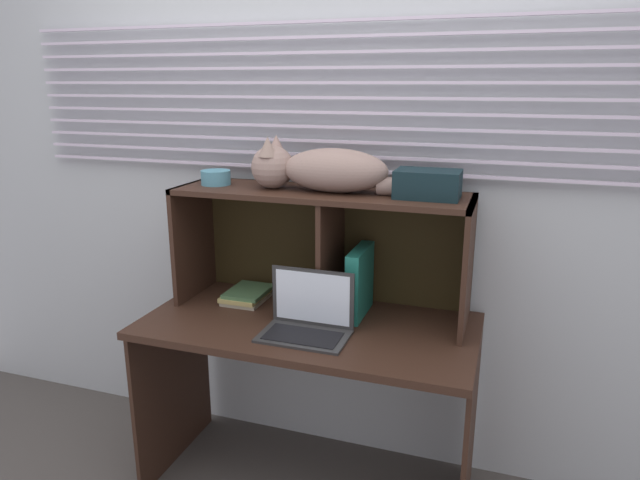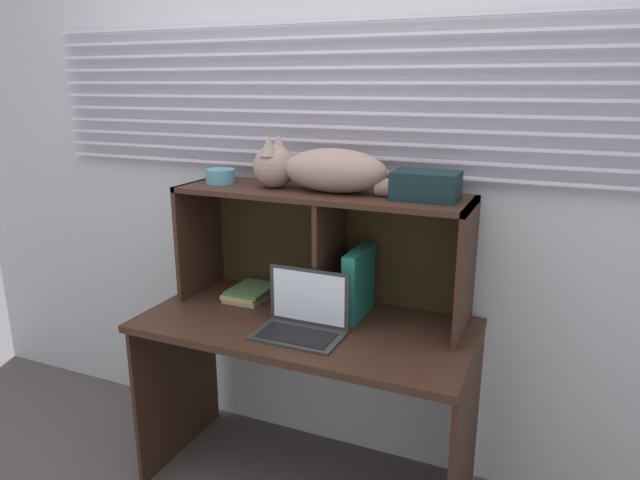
% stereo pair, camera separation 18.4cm
% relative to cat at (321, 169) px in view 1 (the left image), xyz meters
% --- Properties ---
extents(back_panel_with_blinds, '(4.40, 0.08, 2.50)m').
position_rel_cat_xyz_m(back_panel_with_blinds, '(-0.01, 0.22, -0.09)').
color(back_panel_with_blinds, '#B4BABB').
rests_on(back_panel_with_blinds, ground).
extents(desk, '(1.31, 0.65, 0.76)m').
position_rel_cat_xyz_m(desk, '(-0.01, -0.14, -0.74)').
color(desk, '#352016').
rests_on(desk, ground).
extents(hutch_shelf_unit, '(1.19, 0.34, 0.50)m').
position_rel_cat_xyz_m(hutch_shelf_unit, '(0.00, 0.03, -0.25)').
color(hutch_shelf_unit, '#352016').
rests_on(hutch_shelf_unit, desk).
extents(cat, '(0.78, 0.20, 0.21)m').
position_rel_cat_xyz_m(cat, '(0.00, 0.00, 0.00)').
color(cat, gray).
rests_on(cat, hutch_shelf_unit).
extents(laptop, '(0.33, 0.21, 0.24)m').
position_rel_cat_xyz_m(laptop, '(0.03, -0.24, -0.53)').
color(laptop, '#2F2F2F').
rests_on(laptop, desk).
extents(binder_upright, '(0.05, 0.25, 0.28)m').
position_rel_cat_xyz_m(binder_upright, '(0.16, 0.00, -0.45)').
color(binder_upright, '#1E7362').
rests_on(binder_upright, desk).
extents(book_stack, '(0.17, 0.21, 0.05)m').
position_rel_cat_xyz_m(book_stack, '(-0.34, -0.01, -0.56)').
color(book_stack, gray).
rests_on(book_stack, desk).
extents(small_basket, '(0.12, 0.12, 0.06)m').
position_rel_cat_xyz_m(small_basket, '(-0.47, 0.00, -0.06)').
color(small_basket, teal).
rests_on(small_basket, hutch_shelf_unit).
extents(storage_box, '(0.24, 0.16, 0.10)m').
position_rel_cat_xyz_m(storage_box, '(0.42, 0.00, -0.03)').
color(storage_box, black).
rests_on(storage_box, hutch_shelf_unit).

